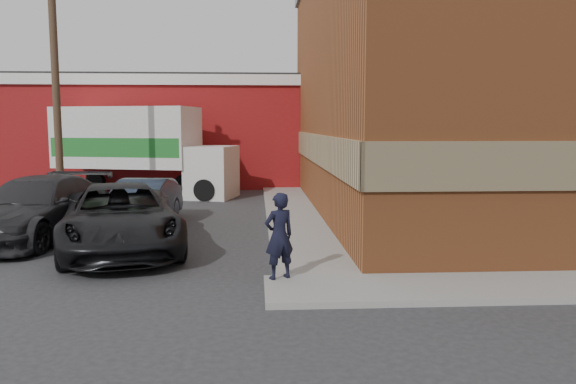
# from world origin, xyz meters

# --- Properties ---
(ground) EXTENTS (90.00, 90.00, 0.00)m
(ground) POSITION_xyz_m (0.00, 0.00, 0.00)
(ground) COLOR #28282B
(ground) RESTS_ON ground
(brick_building) EXTENTS (14.25, 18.25, 9.36)m
(brick_building) POSITION_xyz_m (8.50, 9.00, 4.68)
(brick_building) COLOR #984E27
(brick_building) RESTS_ON ground
(sidewalk_west) EXTENTS (1.80, 18.00, 0.12)m
(sidewalk_west) POSITION_xyz_m (0.60, 9.00, 0.06)
(sidewalk_west) COLOR gray
(sidewalk_west) RESTS_ON ground
(warehouse) EXTENTS (16.30, 8.30, 5.60)m
(warehouse) POSITION_xyz_m (-6.00, 20.00, 2.81)
(warehouse) COLOR maroon
(warehouse) RESTS_ON ground
(utility_pole) EXTENTS (2.00, 0.26, 9.00)m
(utility_pole) POSITION_xyz_m (-7.50, 9.00, 4.75)
(utility_pole) COLOR #4E3627
(utility_pole) RESTS_ON ground
(man) EXTENTS (0.74, 0.64, 1.70)m
(man) POSITION_xyz_m (-0.20, -0.25, 0.97)
(man) COLOR black
(man) RESTS_ON sidewalk_south
(sedan) EXTENTS (1.99, 4.49, 1.43)m
(sedan) POSITION_xyz_m (-4.20, 6.56, 0.72)
(sedan) COLOR #293345
(sedan) RESTS_ON ground
(suv_a) EXTENTS (4.18, 6.47, 1.66)m
(suv_a) POSITION_xyz_m (-4.02, 2.95, 0.83)
(suv_a) COLOR black
(suv_a) RESTS_ON ground
(suv_b) EXTENTS (3.15, 6.13, 1.70)m
(suv_b) POSITION_xyz_m (-6.66, 4.58, 0.85)
(suv_b) COLOR #29282B
(suv_b) RESTS_ON ground
(box_truck) EXTENTS (8.25, 4.33, 3.91)m
(box_truck) POSITION_xyz_m (-5.57, 13.96, 2.25)
(box_truck) COLOR silver
(box_truck) RESTS_ON ground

